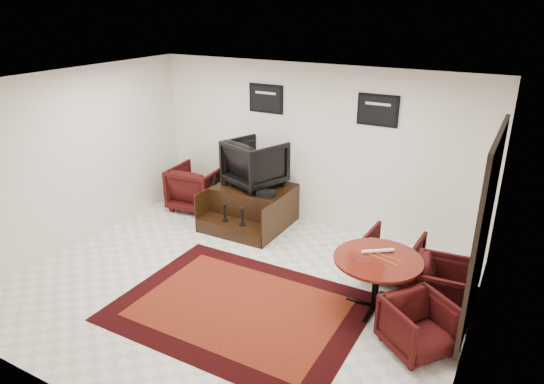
{
  "coord_description": "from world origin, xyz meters",
  "views": [
    {
      "loc": [
        3.26,
        -4.86,
        3.74
      ],
      "look_at": [
        0.09,
        0.9,
        1.14
      ],
      "focal_mm": 32.0,
      "sensor_mm": 36.0,
      "label": 1
    }
  ],
  "objects_px": {
    "meeting_table": "(378,264)",
    "table_chair_back": "(393,253)",
    "shine_chair": "(255,161)",
    "table_chair_window": "(445,287)",
    "table_chair_corner": "(419,323)",
    "shine_podium": "(252,207)",
    "armchair_side": "(197,185)"
  },
  "relations": [
    {
      "from": "shine_chair",
      "to": "table_chair_back",
      "type": "relative_size",
      "value": 1.2
    },
    {
      "from": "shine_podium",
      "to": "shine_chair",
      "type": "relative_size",
      "value": 1.5
    },
    {
      "from": "armchair_side",
      "to": "table_chair_back",
      "type": "xyz_separation_m",
      "value": [
        3.98,
        -0.68,
        -0.08
      ]
    },
    {
      "from": "table_chair_back",
      "to": "meeting_table",
      "type": "bearing_deg",
      "value": 94.36
    },
    {
      "from": "armchair_side",
      "to": "table_chair_window",
      "type": "height_order",
      "value": "armchair_side"
    },
    {
      "from": "shine_podium",
      "to": "armchair_side",
      "type": "bearing_deg",
      "value": 175.91
    },
    {
      "from": "shine_podium",
      "to": "table_chair_corner",
      "type": "distance_m",
      "value": 3.95
    },
    {
      "from": "shine_chair",
      "to": "table_chair_back",
      "type": "xyz_separation_m",
      "value": [
        2.71,
        -0.72,
        -0.76
      ]
    },
    {
      "from": "armchair_side",
      "to": "table_chair_window",
      "type": "distance_m",
      "value": 4.96
    },
    {
      "from": "shine_chair",
      "to": "table_chair_window",
      "type": "relative_size",
      "value": 1.18
    },
    {
      "from": "shine_chair",
      "to": "meeting_table",
      "type": "distance_m",
      "value": 3.2
    },
    {
      "from": "armchair_side",
      "to": "meeting_table",
      "type": "bearing_deg",
      "value": 153.4
    },
    {
      "from": "table_chair_back",
      "to": "shine_podium",
      "type": "bearing_deg",
      "value": -9.45
    },
    {
      "from": "shine_chair",
      "to": "armchair_side",
      "type": "relative_size",
      "value": 0.99
    },
    {
      "from": "meeting_table",
      "to": "shine_podium",
      "type": "bearing_deg",
      "value": 152.07
    },
    {
      "from": "shine_chair",
      "to": "meeting_table",
      "type": "xyz_separation_m",
      "value": [
        2.73,
        -1.59,
        -0.5
      ]
    },
    {
      "from": "meeting_table",
      "to": "table_chair_back",
      "type": "distance_m",
      "value": 0.9
    },
    {
      "from": "shine_podium",
      "to": "table_chair_back",
      "type": "height_order",
      "value": "table_chair_back"
    },
    {
      "from": "meeting_table",
      "to": "table_chair_corner",
      "type": "relative_size",
      "value": 1.58
    },
    {
      "from": "shine_chair",
      "to": "meeting_table",
      "type": "bearing_deg",
      "value": 170.13
    },
    {
      "from": "table_chair_window",
      "to": "table_chair_back",
      "type": "bearing_deg",
      "value": 51.65
    },
    {
      "from": "table_chair_back",
      "to": "table_chair_window",
      "type": "bearing_deg",
      "value": 149.21
    },
    {
      "from": "shine_chair",
      "to": "table_chair_back",
      "type": "distance_m",
      "value": 2.9
    },
    {
      "from": "shine_chair",
      "to": "meeting_table",
      "type": "relative_size",
      "value": 0.82
    },
    {
      "from": "meeting_table",
      "to": "table_chair_corner",
      "type": "height_order",
      "value": "meeting_table"
    },
    {
      "from": "meeting_table",
      "to": "table_chair_window",
      "type": "bearing_deg",
      "value": 21.49
    },
    {
      "from": "shine_podium",
      "to": "table_chair_window",
      "type": "relative_size",
      "value": 1.77
    },
    {
      "from": "table_chair_window",
      "to": "table_chair_corner",
      "type": "relative_size",
      "value": 1.09
    },
    {
      "from": "shine_podium",
      "to": "table_chair_window",
      "type": "bearing_deg",
      "value": -17.77
    },
    {
      "from": "shine_podium",
      "to": "meeting_table",
      "type": "xyz_separation_m",
      "value": [
        2.73,
        -1.45,
        0.33
      ]
    },
    {
      "from": "table_chair_corner",
      "to": "meeting_table",
      "type": "bearing_deg",
      "value": 87.77
    },
    {
      "from": "meeting_table",
      "to": "table_chair_back",
      "type": "relative_size",
      "value": 1.47
    }
  ]
}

